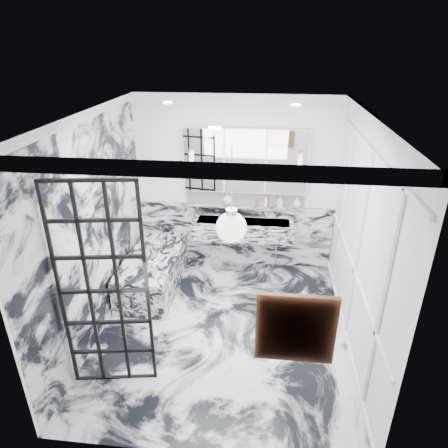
# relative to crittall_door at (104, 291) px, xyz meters

# --- Properties ---
(floor) EXTENTS (3.60, 3.60, 0.00)m
(floor) POSITION_rel_crittall_door_xyz_m (1.11, 0.98, -1.19)
(floor) COLOR silver
(floor) RESTS_ON ground
(ceiling) EXTENTS (3.60, 3.60, 0.00)m
(ceiling) POSITION_rel_crittall_door_xyz_m (1.11, 0.98, 1.61)
(ceiling) COLOR white
(ceiling) RESTS_ON wall_back
(wall_back) EXTENTS (3.60, 0.00, 3.60)m
(wall_back) POSITION_rel_crittall_door_xyz_m (1.11, 2.78, 0.21)
(wall_back) COLOR white
(wall_back) RESTS_ON floor
(wall_front) EXTENTS (3.60, 0.00, 3.60)m
(wall_front) POSITION_rel_crittall_door_xyz_m (1.11, -0.82, 0.21)
(wall_front) COLOR white
(wall_front) RESTS_ON floor
(wall_left) EXTENTS (0.00, 3.60, 3.60)m
(wall_left) POSITION_rel_crittall_door_xyz_m (-0.49, 0.98, 0.21)
(wall_left) COLOR white
(wall_left) RESTS_ON floor
(wall_right) EXTENTS (0.00, 3.60, 3.60)m
(wall_right) POSITION_rel_crittall_door_xyz_m (2.71, 0.98, 0.21)
(wall_right) COLOR white
(wall_right) RESTS_ON floor
(marble_clad_back) EXTENTS (3.18, 0.05, 1.05)m
(marble_clad_back) POSITION_rel_crittall_door_xyz_m (1.11, 2.76, -0.66)
(marble_clad_back) COLOR silver
(marble_clad_back) RESTS_ON floor
(marble_clad_left) EXTENTS (0.02, 3.56, 2.68)m
(marble_clad_left) POSITION_rel_crittall_door_xyz_m (-0.48, 0.98, 0.15)
(marble_clad_left) COLOR silver
(marble_clad_left) RESTS_ON floor
(panel_molding) EXTENTS (0.03, 3.40, 2.30)m
(panel_molding) POSITION_rel_crittall_door_xyz_m (2.69, 0.98, 0.11)
(panel_molding) COLOR white
(panel_molding) RESTS_ON floor
(soap_bottle_a) EXTENTS (0.10, 0.10, 0.19)m
(soap_bottle_a) POSITION_rel_crittall_door_xyz_m (1.60, 2.69, -0.00)
(soap_bottle_a) COLOR #8C5919
(soap_bottle_a) RESTS_ON ledge
(soap_bottle_b) EXTENTS (0.09, 0.09, 0.19)m
(soap_bottle_b) POSITION_rel_crittall_door_xyz_m (1.82, 2.69, -0.00)
(soap_bottle_b) COLOR #4C4C51
(soap_bottle_b) RESTS_ON ledge
(soap_bottle_c) EXTENTS (0.14, 0.14, 0.17)m
(soap_bottle_c) POSITION_rel_crittall_door_xyz_m (2.09, 2.69, -0.01)
(soap_bottle_c) COLOR silver
(soap_bottle_c) RESTS_ON ledge
(face_pot) EXTENTS (0.15, 0.15, 0.15)m
(face_pot) POSITION_rel_crittall_door_xyz_m (0.99, 2.69, -0.02)
(face_pot) COLOR white
(face_pot) RESTS_ON ledge
(amber_bottle) EXTENTS (0.04, 0.04, 0.10)m
(amber_bottle) POSITION_rel_crittall_door_xyz_m (1.45, 2.69, -0.05)
(amber_bottle) COLOR #8C5919
(amber_bottle) RESTS_ON ledge
(flower_vase) EXTENTS (0.08, 0.08, 0.12)m
(flower_vase) POSITION_rel_crittall_door_xyz_m (0.12, 1.32, -0.58)
(flower_vase) COLOR silver
(flower_vase) RESTS_ON bathtub
(crittall_door) EXTENTS (0.88, 0.18, 2.37)m
(crittall_door) POSITION_rel_crittall_door_xyz_m (0.00, 0.00, 0.00)
(crittall_door) COLOR black
(crittall_door) RESTS_ON floor
(artwork) EXTENTS (0.51, 0.05, 0.51)m
(artwork) POSITION_rel_crittall_door_xyz_m (1.87, -0.78, 0.34)
(artwork) COLOR #D75516
(artwork) RESTS_ON wall_front
(pendant_light) EXTENTS (0.27, 0.27, 0.27)m
(pendant_light) POSITION_rel_crittall_door_xyz_m (1.31, -0.12, 0.85)
(pendant_light) COLOR white
(pendant_light) RESTS_ON ceiling
(trough_sink) EXTENTS (1.60, 0.45, 0.30)m
(trough_sink) POSITION_rel_crittall_door_xyz_m (1.26, 2.54, -0.46)
(trough_sink) COLOR silver
(trough_sink) RESTS_ON wall_back
(ledge) EXTENTS (1.90, 0.14, 0.04)m
(ledge) POSITION_rel_crittall_door_xyz_m (1.26, 2.70, -0.12)
(ledge) COLOR silver
(ledge) RESTS_ON wall_back
(subway_tile) EXTENTS (1.90, 0.03, 0.23)m
(subway_tile) POSITION_rel_crittall_door_xyz_m (1.26, 2.76, 0.02)
(subway_tile) COLOR white
(subway_tile) RESTS_ON wall_back
(mirror_cabinet) EXTENTS (1.90, 0.16, 1.00)m
(mirror_cabinet) POSITION_rel_crittall_door_xyz_m (1.26, 2.71, 0.63)
(mirror_cabinet) COLOR white
(mirror_cabinet) RESTS_ON wall_back
(sconce_left) EXTENTS (0.07, 0.07, 0.40)m
(sconce_left) POSITION_rel_crittall_door_xyz_m (0.44, 2.61, 0.59)
(sconce_left) COLOR white
(sconce_left) RESTS_ON mirror_cabinet
(sconce_right) EXTENTS (0.07, 0.07, 0.40)m
(sconce_right) POSITION_rel_crittall_door_xyz_m (2.08, 2.61, 0.59)
(sconce_right) COLOR white
(sconce_right) RESTS_ON mirror_cabinet
(bathtub) EXTENTS (0.75, 1.65, 0.55)m
(bathtub) POSITION_rel_crittall_door_xyz_m (-0.07, 1.88, -0.91)
(bathtub) COLOR silver
(bathtub) RESTS_ON floor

